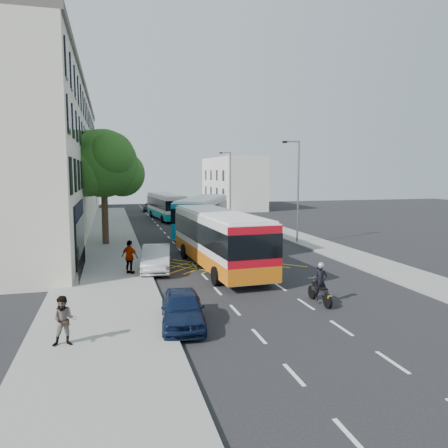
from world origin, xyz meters
TOP-DOWN VIEW (x-y plane):
  - ground at (0.00, 0.00)m, footprint 120.00×120.00m
  - pavement_left at (-8.50, 15.00)m, footprint 5.00×70.00m
  - pavement_right at (7.50, 15.00)m, footprint 3.00×70.00m
  - terrace_main at (-14.00, 24.49)m, footprint 8.30×45.00m
  - terrace_far at (-14.00, 55.00)m, footprint 8.00×20.00m
  - building_right at (11.00, 48.00)m, footprint 6.00×18.00m
  - street_tree at (-8.51, 14.97)m, footprint 6.30×5.70m
  - lamp_near at (6.20, 12.00)m, footprint 1.45×0.15m
  - lamp_far at (6.20, 32.00)m, footprint 1.45×0.15m
  - railings at (-9.70, 5.30)m, footprint 0.08×5.60m
  - bus_near at (-1.90, 5.12)m, footprint 3.46×12.07m
  - bus_mid at (0.11, 19.17)m, footprint 7.26×12.18m
  - bus_far at (-1.57, 32.68)m, footprint 3.58×11.20m
  - motorbike at (0.62, -3.05)m, footprint 0.61×2.07m
  - parked_car_blue at (-5.60, -4.26)m, footprint 2.01×4.05m
  - parked_car_silver at (-5.60, 5.11)m, footprint 2.16×4.65m
  - red_hatchback at (3.43, 19.36)m, footprint 2.13×4.25m
  - distant_car_grey at (-2.45, 44.33)m, footprint 2.37×4.61m
  - distant_car_silver at (3.38, 37.77)m, footprint 2.02×4.51m
  - distant_car_dark at (3.96, 42.03)m, footprint 1.86×4.16m
  - pedestrian_near at (-9.62, -5.53)m, footprint 0.81×0.64m
  - pedestrian_far at (-7.13, 4.18)m, footprint 1.11×1.06m

SIDE VIEW (x-z plane):
  - ground at x=0.00m, z-range 0.00..0.00m
  - pavement_left at x=-8.50m, z-range 0.00..0.15m
  - pavement_right at x=7.50m, z-range 0.00..0.15m
  - red_hatchback at x=3.43m, z-range 0.00..1.19m
  - distant_car_grey at x=-2.45m, z-range 0.00..1.24m
  - distant_car_dark at x=3.96m, z-range 0.00..1.33m
  - parked_car_blue at x=-5.60m, z-range 0.00..1.33m
  - railings at x=-9.70m, z-range 0.15..1.29m
  - parked_car_silver at x=-5.60m, z-range 0.00..1.48m
  - distant_car_silver at x=3.38m, z-range 0.00..1.50m
  - motorbike at x=0.62m, z-range -0.06..1.78m
  - pedestrian_near at x=-9.62m, z-range 0.15..1.78m
  - pedestrian_far at x=-7.13m, z-range 0.15..2.00m
  - bus_far at x=-1.57m, z-range 0.08..3.18m
  - bus_near at x=-1.90m, z-range 0.09..3.44m
  - bus_mid at x=0.11m, z-range 0.09..3.48m
  - building_right at x=11.00m, z-range 0.00..8.00m
  - lamp_near at x=6.20m, z-range 0.62..8.62m
  - lamp_far at x=6.20m, z-range 0.62..8.62m
  - terrace_far at x=-14.00m, z-range 0.00..10.00m
  - street_tree at x=-8.51m, z-range 1.89..10.69m
  - terrace_main at x=-14.00m, z-range 0.01..13.51m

